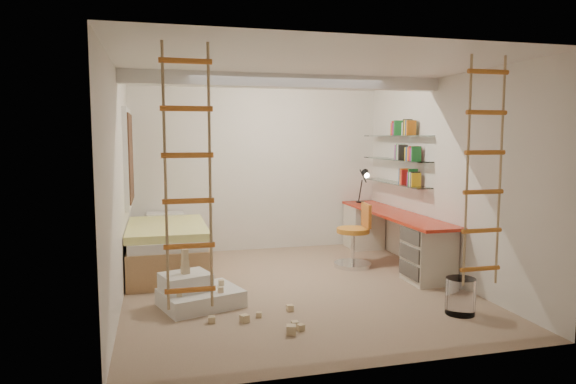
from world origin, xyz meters
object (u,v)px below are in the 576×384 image
object	(u,v)px
desk	(392,236)
play_platform	(196,293)
bed	(167,247)
swivel_chair	(355,244)

from	to	relation	value
desk	play_platform	size ratio (longest dim) A/B	2.87
bed	play_platform	size ratio (longest dim) A/B	2.05
bed	desk	bearing A→B (deg)	-6.49
swivel_chair	play_platform	xyz separation A→B (m)	(-2.31, -1.17, -0.19)
desk	play_platform	bearing A→B (deg)	-157.08
bed	swivel_chair	distance (m)	2.62
desk	swivel_chair	size ratio (longest dim) A/B	3.11
play_platform	desk	bearing A→B (deg)	22.92
desk	play_platform	world-z (taller)	desk
bed	swivel_chair	xyz separation A→B (m)	(2.59, -0.43, 0.00)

